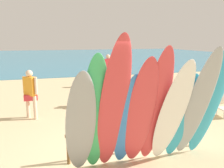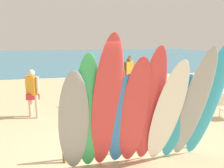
% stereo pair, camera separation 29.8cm
% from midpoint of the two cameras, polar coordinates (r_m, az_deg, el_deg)
% --- Properties ---
extents(ground, '(60.00, 60.00, 0.00)m').
position_cam_midpoint_polar(ground, '(18.70, -10.68, 3.12)').
color(ground, '#D3BC8C').
extents(ocean_water, '(60.00, 40.00, 0.02)m').
position_cam_midpoint_polar(ocean_water, '(35.58, -13.28, 6.74)').
color(ocean_water, teal).
rests_on(ocean_water, ground).
extents(surfboard_rack, '(3.06, 0.07, 0.64)m').
position_cam_midpoint_polar(surfboard_rack, '(5.16, 4.21, -11.99)').
color(surfboard_rack, brown).
rests_on(surfboard_rack, ground).
extents(surfboard_grey_0, '(0.55, 0.88, 2.09)m').
position_cam_midpoint_polar(surfboard_grey_0, '(4.13, -9.88, -10.25)').
color(surfboard_grey_0, '#999EA3').
rests_on(surfboard_grey_0, ground).
extents(surfboard_green_1, '(0.53, 0.94, 2.35)m').
position_cam_midpoint_polar(surfboard_green_1, '(4.12, -6.29, -8.23)').
color(surfboard_green_1, '#38B266').
rests_on(surfboard_green_1, ground).
extents(surfboard_red_2, '(0.58, 1.12, 2.65)m').
position_cam_midpoint_polar(surfboard_red_2, '(4.04, -1.88, -6.34)').
color(surfboard_red_2, '#D13D42').
rests_on(surfboard_red_2, ground).
extents(surfboard_blue_3, '(0.50, 0.86, 1.99)m').
position_cam_midpoint_polar(surfboard_blue_3, '(4.37, 1.86, -9.53)').
color(surfboard_blue_3, '#337AD1').
rests_on(surfboard_blue_3, ground).
extents(surfboard_red_4, '(0.58, 1.01, 2.29)m').
position_cam_midpoint_polar(surfboard_red_4, '(4.31, 5.07, -7.78)').
color(surfboard_red_4, '#D13D42').
rests_on(surfboard_red_4, ground).
extents(surfboard_red_5, '(0.56, 1.09, 2.45)m').
position_cam_midpoint_polar(surfboard_red_5, '(4.37, 8.78, -6.42)').
color(surfboard_red_5, '#D13D42').
rests_on(surfboard_red_5, ground).
extents(surfboard_white_6, '(0.60, 1.06, 2.23)m').
position_cam_midpoint_polar(surfboard_white_6, '(4.51, 12.78, -7.53)').
color(surfboard_white_6, white).
rests_on(surfboard_white_6, ground).
extents(surfboard_teal_7, '(0.53, 0.80, 1.95)m').
position_cam_midpoint_polar(surfboard_teal_7, '(4.82, 15.16, -8.19)').
color(surfboard_teal_7, '#289EC6').
rests_on(surfboard_teal_7, ground).
extents(surfboard_grey_8, '(0.58, 1.19, 2.44)m').
position_cam_midpoint_polar(surfboard_grey_8, '(4.75, 18.58, -5.54)').
color(surfboard_grey_8, '#999EA3').
rests_on(surfboard_grey_8, ground).
extents(surfboard_teal_9, '(0.64, 0.95, 2.52)m').
position_cam_midpoint_polar(surfboard_teal_9, '(5.04, 21.61, -4.33)').
color(surfboard_teal_9, '#289EC6').
rests_on(surfboard_teal_9, ground).
extents(beachgoer_midbeach, '(0.65, 0.28, 1.74)m').
position_cam_midpoint_polar(beachgoer_midbeach, '(12.34, -1.67, 3.96)').
color(beachgoer_midbeach, beige).
rests_on(beachgoer_midbeach, ground).
extents(beachgoer_by_water, '(0.43, 0.53, 1.64)m').
position_cam_midpoint_polar(beachgoer_by_water, '(8.67, -0.09, 0.53)').
color(beachgoer_by_water, brown).
rests_on(beachgoer_by_water, ground).
extents(beachgoer_near_rack, '(0.53, 0.40, 1.63)m').
position_cam_midpoint_polar(beachgoer_near_rack, '(13.14, 2.56, 4.12)').
color(beachgoer_near_rack, brown).
rests_on(beachgoer_near_rack, ground).
extents(beachgoer_photographing, '(0.47, 0.44, 1.59)m').
position_cam_midpoint_polar(beachgoer_photographing, '(7.79, -20.65, -1.63)').
color(beachgoer_photographing, beige).
rests_on(beachgoer_photographing, ground).
extents(beachgoer_strolling, '(0.60, 0.32, 1.64)m').
position_cam_midpoint_polar(beachgoer_strolling, '(11.72, 2.39, 3.29)').
color(beachgoer_strolling, brown).
rests_on(beachgoer_strolling, ground).
extents(beach_chair_red, '(0.57, 0.77, 0.80)m').
position_cam_midpoint_polar(beach_chair_red, '(8.51, 24.97, -4.32)').
color(beach_chair_red, '#B7B7BC').
rests_on(beach_chair_red, ground).
extents(beach_chair_blue, '(0.63, 0.82, 0.79)m').
position_cam_midpoint_polar(beach_chair_blue, '(9.01, 13.86, -2.79)').
color(beach_chair_blue, '#B7B7BC').
rests_on(beach_chair_blue, ground).
extents(beach_chair_striped, '(0.60, 0.78, 0.81)m').
position_cam_midpoint_polar(beach_chair_striped, '(7.87, 17.41, -4.95)').
color(beach_chair_striped, '#B7B7BC').
rests_on(beach_chair_striped, ground).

